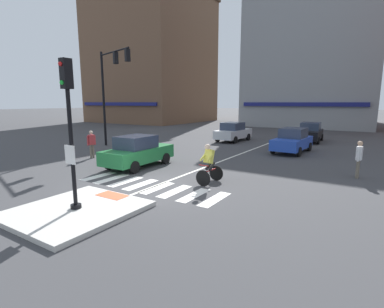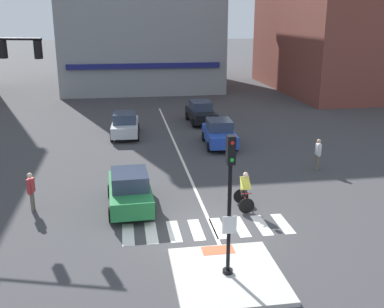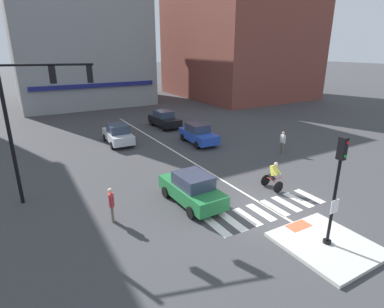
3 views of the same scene
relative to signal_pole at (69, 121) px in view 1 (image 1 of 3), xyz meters
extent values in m
plane|color=#3D3D3F|center=(0.00, 3.21, -2.81)|extent=(300.00, 300.00, 0.00)
cube|color=beige|center=(0.00, 0.01, -2.73)|extent=(3.35, 3.59, 0.15)
cube|color=#DB5B38|center=(0.00, 1.45, -2.65)|extent=(1.10, 0.60, 0.01)
cylinder|color=black|center=(0.00, 0.01, -2.60)|extent=(0.32, 0.32, 0.12)
cylinder|color=black|center=(0.00, 0.01, -0.81)|extent=(0.12, 0.12, 3.44)
cube|color=white|center=(0.00, -0.07, -0.99)|extent=(0.44, 0.03, 0.56)
cube|color=black|center=(0.00, 0.01, 1.33)|extent=(0.24, 0.28, 0.84)
sphere|color=red|center=(0.00, -0.15, 1.58)|extent=(0.12, 0.12, 0.12)
sphere|color=green|center=(0.00, -0.15, 1.08)|extent=(0.12, 0.12, 0.12)
cube|color=silver|center=(-3.01, 3.38, -2.80)|extent=(0.44, 1.80, 0.01)
cube|color=silver|center=(-2.15, 3.38, -2.80)|extent=(0.44, 1.80, 0.01)
cube|color=silver|center=(-1.29, 3.38, -2.80)|extent=(0.44, 1.80, 0.01)
cube|color=silver|center=(-0.43, 3.38, -2.80)|extent=(0.44, 1.80, 0.01)
cube|color=silver|center=(0.43, 3.38, -2.80)|extent=(0.44, 1.80, 0.01)
cube|color=silver|center=(1.29, 3.38, -2.80)|extent=(0.44, 1.80, 0.01)
cube|color=silver|center=(2.15, 3.38, -2.80)|extent=(0.44, 1.80, 0.01)
cube|color=silver|center=(3.01, 3.38, -2.80)|extent=(0.44, 1.80, 0.01)
cube|color=silver|center=(0.20, 13.21, -2.80)|extent=(0.14, 28.00, 0.01)
cylinder|color=black|center=(-10.36, 10.32, 0.73)|extent=(0.18, 0.18, 7.07)
cylinder|color=black|center=(-8.37, 9.72, 4.02)|extent=(4.02, 1.30, 0.11)
cube|color=black|center=(-8.17, 9.66, 3.57)|extent=(0.34, 0.36, 0.80)
sphere|color=gold|center=(-8.12, 9.82, 3.57)|extent=(0.12, 0.12, 0.12)
cube|color=black|center=(-6.57, 9.18, 3.57)|extent=(0.34, 0.36, 0.80)
sphere|color=gold|center=(-6.52, 9.35, 3.57)|extent=(0.12, 0.12, 0.12)
cube|color=gray|center=(-0.70, 43.57, 6.15)|extent=(16.72, 20.34, 17.90)
cube|color=navy|center=(-0.70, 33.25, 0.29)|extent=(15.05, 0.30, 0.50)
cube|color=brown|center=(-26.70, 35.85, 7.65)|extent=(17.25, 16.85, 20.90)
cube|color=navy|center=(-26.70, 27.28, 0.29)|extent=(15.53, 0.30, 0.50)
cube|color=#237A3D|center=(-2.86, 5.91, -2.16)|extent=(1.83, 4.15, 0.70)
cube|color=#2D384C|center=(-2.85, 5.76, -1.49)|extent=(1.54, 1.95, 0.64)
cylinder|color=black|center=(-3.73, 7.15, -2.51)|extent=(0.20, 0.61, 0.60)
cylinder|color=black|center=(-2.06, 7.21, -2.51)|extent=(0.20, 0.61, 0.60)
cylinder|color=black|center=(-3.65, 4.61, -2.51)|extent=(0.20, 0.61, 0.60)
cylinder|color=black|center=(-1.98, 4.66, -2.51)|extent=(0.20, 0.61, 0.60)
cube|color=#2347B7|center=(2.89, 14.69, -2.16)|extent=(1.92, 4.19, 0.70)
cube|color=#2D384C|center=(2.90, 14.84, -1.49)|extent=(1.58, 1.98, 0.64)
cylinder|color=black|center=(3.66, 13.38, -2.51)|extent=(0.21, 0.61, 0.60)
cylinder|color=black|center=(1.99, 13.47, -2.51)|extent=(0.21, 0.61, 0.60)
cylinder|color=black|center=(3.79, 15.92, -2.51)|extent=(0.21, 0.61, 0.60)
cylinder|color=black|center=(2.13, 16.01, -2.51)|extent=(0.21, 0.61, 0.60)
cube|color=silver|center=(-2.88, 17.97, -2.16)|extent=(1.91, 4.18, 0.70)
cube|color=#2D384C|center=(-2.89, 17.82, -1.49)|extent=(1.58, 1.98, 0.64)
cylinder|color=black|center=(-3.65, 19.28, -2.51)|extent=(0.21, 0.61, 0.60)
cylinder|color=black|center=(-1.98, 19.19, -2.51)|extent=(0.21, 0.61, 0.60)
cylinder|color=black|center=(-3.78, 16.74, -2.51)|extent=(0.21, 0.61, 0.60)
cylinder|color=black|center=(-2.12, 16.65, -2.51)|extent=(0.21, 0.61, 0.60)
cube|color=black|center=(2.85, 21.10, -2.16)|extent=(1.88, 4.17, 0.70)
cube|color=#2D384C|center=(2.84, 21.25, -1.49)|extent=(1.56, 1.96, 0.64)
cylinder|color=black|center=(3.74, 19.87, -2.51)|extent=(0.21, 0.61, 0.60)
cylinder|color=black|center=(2.07, 19.79, -2.51)|extent=(0.21, 0.61, 0.60)
cylinder|color=black|center=(3.62, 22.41, -2.51)|extent=(0.21, 0.61, 0.60)
cylinder|color=black|center=(1.96, 22.33, -2.51)|extent=(0.21, 0.61, 0.60)
cylinder|color=black|center=(1.85, 4.55, -2.48)|extent=(0.66, 0.07, 0.66)
cylinder|color=black|center=(1.89, 5.60, -2.48)|extent=(0.66, 0.07, 0.66)
cylinder|color=#B21E1E|center=(1.87, 5.08, -2.26)|extent=(0.09, 0.89, 0.05)
cylinder|color=#B21E1E|center=(1.88, 5.26, -2.08)|extent=(0.04, 0.04, 0.30)
cylinder|color=#B21E1E|center=(1.85, 4.60, -1.96)|extent=(0.44, 0.05, 0.04)
cylinder|color=black|center=(1.95, 5.09, -2.08)|extent=(0.14, 0.40, 0.33)
cylinder|color=black|center=(1.79, 5.10, -2.08)|extent=(0.14, 0.40, 0.33)
cube|color=#DBD64C|center=(1.87, 5.00, -1.65)|extent=(0.36, 0.40, 0.60)
sphere|color=beige|center=(1.86, 4.88, -1.24)|extent=(0.22, 0.22, 0.22)
cylinder|color=#DBD64C|center=(2.02, 4.81, -1.65)|extent=(0.10, 0.46, 0.31)
cylinder|color=#DBD64C|center=(1.70, 4.82, -1.65)|extent=(0.10, 0.46, 0.31)
cylinder|color=#6B6051|center=(-6.87, 6.26, -2.40)|extent=(0.12, 0.12, 0.82)
cylinder|color=#6B6051|center=(-6.89, 6.11, -2.40)|extent=(0.12, 0.12, 0.82)
cube|color=#B73338|center=(-6.88, 6.18, -1.69)|extent=(0.28, 0.39, 0.60)
cylinder|color=#B73338|center=(-6.84, 6.41, -1.74)|extent=(0.09, 0.09, 0.56)
cylinder|color=#B73338|center=(-6.92, 5.96, -1.74)|extent=(0.09, 0.09, 0.56)
sphere|color=beige|center=(-6.88, 6.18, -1.25)|extent=(0.22, 0.22, 0.22)
cylinder|color=#6B6051|center=(7.02, 9.28, -2.40)|extent=(0.12, 0.12, 0.82)
cylinder|color=#6B6051|center=(7.04, 9.44, -2.40)|extent=(0.12, 0.12, 0.82)
cube|color=silver|center=(7.03, 9.36, -1.69)|extent=(0.26, 0.38, 0.60)
cylinder|color=silver|center=(7.00, 9.14, -1.74)|extent=(0.09, 0.09, 0.56)
cylinder|color=silver|center=(7.05, 9.59, -1.74)|extent=(0.09, 0.09, 0.56)
sphere|color=tan|center=(7.03, 9.36, -1.25)|extent=(0.22, 0.22, 0.22)
camera|label=1|loc=(7.50, -5.23, 0.53)|focal=27.14mm
camera|label=2|loc=(-2.99, -12.03, 4.98)|focal=42.33mm
camera|label=3|loc=(-10.03, -6.44, 4.78)|focal=29.05mm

